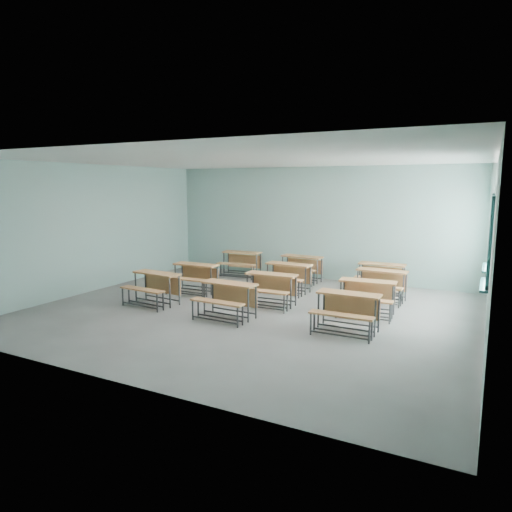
# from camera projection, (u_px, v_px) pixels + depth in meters

# --- Properties ---
(room) EXTENTS (9.04, 8.04, 3.24)m
(room) POSITION_uv_depth(u_px,v_px,m) (255.00, 237.00, 9.54)
(room) COLOR gray
(room) RESTS_ON ground
(desk_unit_r0c0) EXTENTS (1.21, 0.87, 0.72)m
(desk_unit_r0c0) POSITION_uv_depth(u_px,v_px,m) (154.00, 283.00, 10.29)
(desk_unit_r0c0) COLOR #AE6F3F
(desk_unit_r0c0) RESTS_ON ground
(desk_unit_r0c1) EXTENTS (1.18, 0.81, 0.72)m
(desk_unit_r0c1) POSITION_uv_depth(u_px,v_px,m) (227.00, 295.00, 9.22)
(desk_unit_r0c1) COLOR #AE6F3F
(desk_unit_r0c1) RESTS_ON ground
(desk_unit_r0c2) EXTENTS (1.15, 0.77, 0.72)m
(desk_unit_r0c2) POSITION_uv_depth(u_px,v_px,m) (347.00, 307.00, 8.33)
(desk_unit_r0c2) COLOR #AE6F3F
(desk_unit_r0c2) RESTS_ON ground
(desk_unit_r1c0) EXTENTS (1.17, 0.81, 0.72)m
(desk_unit_r1c0) POSITION_uv_depth(u_px,v_px,m) (194.00, 274.00, 11.42)
(desk_unit_r1c0) COLOR #AE6F3F
(desk_unit_r1c0) RESTS_ON ground
(desk_unit_r1c1) EXTENTS (1.18, 0.82, 0.72)m
(desk_unit_r1c1) POSITION_uv_depth(u_px,v_px,m) (270.00, 285.00, 10.16)
(desk_unit_r1c1) COLOR #AE6F3F
(desk_unit_r1c1) RESTS_ON ground
(desk_unit_r1c2) EXTENTS (1.21, 0.86, 0.72)m
(desk_unit_r1c2) POSITION_uv_depth(u_px,v_px,m) (367.00, 293.00, 9.42)
(desk_unit_r1c2) COLOR #AE6F3F
(desk_unit_r1c2) RESTS_ON ground
(desk_unit_r2c1) EXTENTS (1.18, 0.82, 0.72)m
(desk_unit_r2c1) POSITION_uv_depth(u_px,v_px,m) (287.00, 273.00, 11.47)
(desk_unit_r2c1) COLOR #AE6F3F
(desk_unit_r2c1) RESTS_ON ground
(desk_unit_r2c2) EXTENTS (1.18, 0.81, 0.72)m
(desk_unit_r2c2) POSITION_uv_depth(u_px,v_px,m) (381.00, 281.00, 10.59)
(desk_unit_r2c2) COLOR #AE6F3F
(desk_unit_r2c2) RESTS_ON ground
(desk_unit_r3c0) EXTENTS (1.22, 0.88, 0.72)m
(desk_unit_r3c0) POSITION_uv_depth(u_px,v_px,m) (241.00, 260.00, 13.50)
(desk_unit_r3c0) COLOR #AE6F3F
(desk_unit_r3c0) RESTS_ON ground
(desk_unit_r3c1) EXTENTS (1.19, 0.83, 0.72)m
(desk_unit_r3c1) POSITION_uv_depth(u_px,v_px,m) (300.00, 265.00, 12.70)
(desk_unit_r3c1) COLOR #AE6F3F
(desk_unit_r3c1) RESTS_ON ground
(desk_unit_r3c2) EXTENTS (1.17, 0.80, 0.72)m
(desk_unit_r3c2) POSITION_uv_depth(u_px,v_px,m) (381.00, 273.00, 11.48)
(desk_unit_r3c2) COLOR #AE6F3F
(desk_unit_r3c2) RESTS_ON ground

